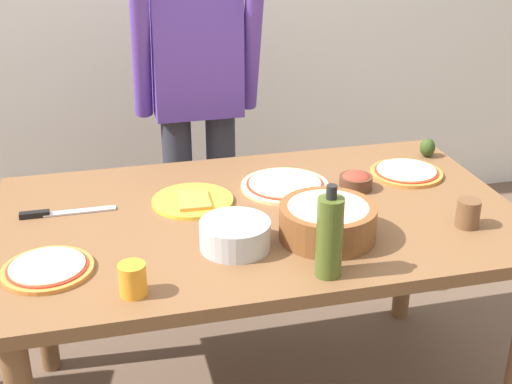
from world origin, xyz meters
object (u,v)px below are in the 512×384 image
(pizza_cooked_on_tray, at_px, (406,172))
(olive_oil_bottle, at_px, (329,236))
(plate_with_slice, at_px, (193,201))
(cup_small_brown, at_px, (468,213))
(pizza_raw_on_board, at_px, (285,185))
(chef_knife, at_px, (56,213))
(cup_orange, at_px, (133,279))
(dining_table, at_px, (260,239))
(pizza_second_cooked, at_px, (48,268))
(popcorn_bowl, at_px, (328,218))
(avocado, at_px, (428,148))
(mixing_bowl_steel, at_px, (235,235))
(small_sauce_bowl, at_px, (356,181))
(person_cook, at_px, (197,91))

(pizza_cooked_on_tray, xyz_separation_m, olive_oil_bottle, (-0.49, -0.57, 0.10))
(pizza_cooked_on_tray, relative_size, plate_with_slice, 0.96)
(cup_small_brown, bearing_deg, plate_with_slice, 155.11)
(pizza_raw_on_board, bearing_deg, chef_knife, -177.90)
(cup_orange, bearing_deg, dining_table, 41.29)
(pizza_second_cooked, bearing_deg, popcorn_bowl, 0.24)
(pizza_second_cooked, relative_size, avocado, 3.45)
(avocado, bearing_deg, plate_with_slice, -168.19)
(mixing_bowl_steel, height_order, olive_oil_bottle, olive_oil_bottle)
(plate_with_slice, xyz_separation_m, small_sauce_bowl, (0.55, -0.02, 0.02))
(pizza_second_cooked, bearing_deg, cup_small_brown, -1.42)
(person_cook, relative_size, cup_orange, 19.06)
(popcorn_bowl, distance_m, small_sauce_bowl, 0.37)
(mixing_bowl_steel, height_order, small_sauce_bowl, mixing_bowl_steel)
(cup_orange, xyz_separation_m, chef_knife, (-0.19, 0.51, -0.04))
(person_cook, distance_m, small_sauce_bowl, 0.79)
(popcorn_bowl, height_order, cup_small_brown, popcorn_bowl)
(pizza_cooked_on_tray, distance_m, popcorn_bowl, 0.56)
(olive_oil_bottle, relative_size, cup_orange, 3.01)
(avocado, bearing_deg, pizza_second_cooked, -159.08)
(popcorn_bowl, bearing_deg, cup_small_brown, -4.44)
(pizza_raw_on_board, height_order, cup_small_brown, cup_small_brown)
(mixing_bowl_steel, distance_m, avocado, 0.98)
(dining_table, relative_size, popcorn_bowl, 5.71)
(cup_small_brown, bearing_deg, small_sauce_bowl, 123.42)
(mixing_bowl_steel, relative_size, cup_orange, 2.35)
(pizza_second_cooked, xyz_separation_m, small_sauce_bowl, (0.99, 0.31, 0.02))
(pizza_second_cooked, relative_size, small_sauce_bowl, 2.20)
(dining_table, xyz_separation_m, olive_oil_bottle, (0.08, -0.39, 0.20))
(mixing_bowl_steel, bearing_deg, dining_table, 58.16)
(popcorn_bowl, bearing_deg, pizza_raw_on_board, 93.22)
(chef_knife, relative_size, avocado, 4.14)
(dining_table, bearing_deg, plate_with_slice, 147.01)
(pizza_cooked_on_tray, bearing_deg, cup_small_brown, -89.08)
(avocado, bearing_deg, dining_table, -156.47)
(avocado, bearing_deg, pizza_cooked_on_tray, -136.36)
(olive_oil_bottle, distance_m, chef_knife, 0.88)
(pizza_cooked_on_tray, xyz_separation_m, plate_with_slice, (-0.76, -0.05, -0.00))
(pizza_raw_on_board, relative_size, cup_small_brown, 3.48)
(plate_with_slice, bearing_deg, avocado, 11.81)
(pizza_raw_on_board, bearing_deg, cup_orange, -135.69)
(cup_small_brown, height_order, chef_knife, cup_small_brown)
(cup_small_brown, bearing_deg, pizza_raw_on_board, 138.30)
(pizza_cooked_on_tray, xyz_separation_m, small_sauce_bowl, (-0.22, -0.07, 0.02))
(mixing_bowl_steel, xyz_separation_m, chef_knife, (-0.49, 0.33, -0.03))
(pizza_second_cooked, bearing_deg, plate_with_slice, 36.50)
(dining_table, xyz_separation_m, mixing_bowl_steel, (-0.12, -0.19, 0.13))
(plate_with_slice, xyz_separation_m, cup_orange, (-0.23, -0.49, 0.03))
(mixing_bowl_steel, height_order, chef_knife, mixing_bowl_steel)
(olive_oil_bottle, xyz_separation_m, cup_orange, (-0.50, 0.03, -0.07))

